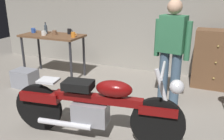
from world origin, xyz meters
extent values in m
plane|color=gray|center=(0.00, 0.00, 0.00)|extent=(12.00, 12.00, 0.00)
cube|color=gray|center=(0.00, 2.80, 1.55)|extent=(8.00, 0.12, 3.10)
cube|color=brown|center=(-1.71, 1.64, 0.88)|extent=(1.30, 0.64, 0.04)
cylinder|color=#2D2D33|center=(-2.30, 1.38, 0.43)|extent=(0.05, 0.05, 0.86)
cylinder|color=#2D2D33|center=(-1.12, 1.38, 0.43)|extent=(0.05, 0.05, 0.86)
cylinder|color=#2D2D33|center=(-2.30, 1.90, 0.43)|extent=(0.05, 0.05, 0.86)
cylinder|color=#2D2D33|center=(-1.12, 1.90, 0.43)|extent=(0.05, 0.05, 0.86)
cylinder|color=black|center=(0.91, 0.02, 0.32)|extent=(0.64, 0.16, 0.64)
cylinder|color=black|center=(-0.63, -0.20, 0.32)|extent=(0.64, 0.16, 0.64)
cube|color=maroon|center=(0.91, 0.02, 0.50)|extent=(0.46, 0.20, 0.10)
cube|color=maroon|center=(-0.58, -0.19, 0.50)|extent=(0.54, 0.25, 0.12)
cube|color=gray|center=(0.09, -0.10, 0.34)|extent=(0.47, 0.30, 0.28)
cube|color=maroon|center=(0.19, -0.09, 0.55)|extent=(1.10, 0.25, 0.10)
ellipsoid|color=maroon|center=(0.39, -0.06, 0.70)|extent=(0.47, 0.28, 0.20)
cube|color=black|center=(-0.06, -0.12, 0.70)|extent=(0.39, 0.29, 0.10)
cube|color=silver|center=(-0.45, -0.18, 0.72)|extent=(0.27, 0.23, 0.03)
cylinder|color=silver|center=(0.97, 0.02, 0.65)|extent=(0.27, 0.09, 0.68)
cylinder|color=silver|center=(0.93, 0.02, 0.98)|extent=(0.12, 0.60, 0.03)
sphere|color=silver|center=(1.09, 0.04, 0.80)|extent=(0.16, 0.16, 0.16)
cylinder|color=silver|center=(-0.19, -0.28, 0.22)|extent=(0.70, 0.17, 0.07)
cylinder|color=#465F77|center=(0.91, 1.20, 0.44)|extent=(0.15, 0.15, 0.88)
cylinder|color=#465F77|center=(0.72, 1.24, 0.44)|extent=(0.15, 0.15, 0.88)
cube|color=#33724C|center=(0.81, 1.22, 1.16)|extent=(0.41, 0.29, 0.56)
cylinder|color=#33724C|center=(1.05, 1.18, 1.08)|extent=(0.09, 0.09, 0.58)
cylinder|color=#33724C|center=(0.58, 1.27, 1.08)|extent=(0.09, 0.09, 0.58)
sphere|color=tan|center=(0.81, 1.22, 1.56)|extent=(0.22, 0.22, 0.22)
cube|color=brown|center=(1.48, 2.30, 0.55)|extent=(0.80, 0.44, 1.10)
sphere|color=tan|center=(1.48, 2.07, 0.85)|extent=(0.04, 0.04, 0.04)
sphere|color=tan|center=(1.48, 2.07, 0.55)|extent=(0.04, 0.04, 0.04)
sphere|color=tan|center=(1.48, 2.07, 0.25)|extent=(0.04, 0.04, 0.04)
cube|color=gray|center=(-1.86, 0.89, 0.17)|extent=(0.44, 0.32, 0.34)
cylinder|color=orange|center=(-1.15, 1.57, 0.95)|extent=(0.08, 0.08, 0.10)
torus|color=orange|center=(-1.10, 1.57, 0.96)|extent=(0.06, 0.01, 0.06)
cylinder|color=black|center=(-1.41, 1.85, 0.96)|extent=(0.09, 0.09, 0.11)
torus|color=black|center=(-1.36, 1.85, 0.96)|extent=(0.06, 0.01, 0.06)
cylinder|color=white|center=(-1.82, 1.51, 0.94)|extent=(0.09, 0.09, 0.09)
torus|color=white|center=(-1.77, 1.51, 0.95)|extent=(0.05, 0.01, 0.05)
cylinder|color=brown|center=(-1.66, 1.67, 0.94)|extent=(0.09, 0.09, 0.09)
torus|color=brown|center=(-1.61, 1.67, 0.95)|extent=(0.05, 0.01, 0.05)
cylinder|color=#2D51AD|center=(-2.21, 1.67, 0.95)|extent=(0.09, 0.09, 0.10)
torus|color=#2D51AD|center=(-2.16, 1.67, 0.96)|extent=(0.06, 0.01, 0.06)
cylinder|color=#3F4C59|center=(-1.89, 1.69, 0.99)|extent=(0.06, 0.06, 0.18)
cylinder|color=#3F4C59|center=(-1.89, 1.69, 1.10)|extent=(0.03, 0.03, 0.05)
cylinder|color=black|center=(-1.89, 1.69, 1.14)|extent=(0.03, 0.03, 0.01)
camera|label=1|loc=(1.38, -2.47, 1.82)|focal=38.88mm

